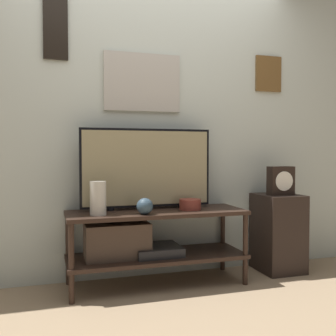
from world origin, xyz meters
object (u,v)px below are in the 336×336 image
object	(u,v)px
vase_wide_bowl	(190,204)
television	(147,168)
vase_round_glass	(145,206)
mantel_clock	(281,181)
vase_tall_ceramic	(98,198)

from	to	relation	value
vase_wide_bowl	television	bearing A→B (deg)	158.55
television	vase_wide_bowl	world-z (taller)	television
vase_round_glass	mantel_clock	size ratio (longest dim) A/B	0.49
vase_round_glass	mantel_clock	distance (m)	1.26
vase_tall_ceramic	mantel_clock	size ratio (longest dim) A/B	1.00
television	vase_wide_bowl	xyz separation A→B (m)	(0.32, -0.13, -0.29)
vase_round_glass	mantel_clock	xyz separation A→B (m)	(1.24, 0.16, 0.15)
vase_round_glass	mantel_clock	world-z (taller)	mantel_clock
vase_wide_bowl	vase_round_glass	bearing A→B (deg)	-161.82
television	vase_tall_ceramic	size ratio (longest dim) A/B	4.29
television	mantel_clock	world-z (taller)	television
television	vase_round_glass	world-z (taller)	television
vase_wide_bowl	vase_round_glass	distance (m)	0.42
television	vase_tall_ceramic	bearing A→B (deg)	-155.85
vase_wide_bowl	vase_tall_ceramic	world-z (taller)	vase_tall_ceramic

